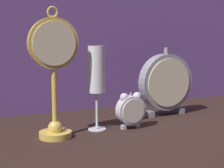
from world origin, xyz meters
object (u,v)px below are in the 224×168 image
alarm_clock_twin_bell (131,109)px  mantel_clock_silver (166,82)px  pocket_watch_on_stand (54,74)px  champagne_flute (97,74)px

alarm_clock_twin_bell → mantel_clock_silver: mantel_clock_silver is taller
pocket_watch_on_stand → alarm_clock_twin_bell: bearing=-2.0°
pocket_watch_on_stand → alarm_clock_twin_bell: pocket_watch_on_stand is taller
pocket_watch_on_stand → champagne_flute: 0.13m
pocket_watch_on_stand → champagne_flute: (0.13, 0.02, -0.01)m
mantel_clock_silver → champagne_flute: bearing=-166.4°
pocket_watch_on_stand → alarm_clock_twin_bell: 0.25m
alarm_clock_twin_bell → champagne_flute: champagne_flute is taller
mantel_clock_silver → champagne_flute: (-0.28, -0.07, 0.05)m
pocket_watch_on_stand → alarm_clock_twin_bell: size_ratio=3.26×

